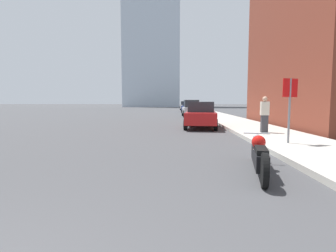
# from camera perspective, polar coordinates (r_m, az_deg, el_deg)

# --- Properties ---
(sidewalk) EXTENTS (2.98, 240.00, 0.15)m
(sidewalk) POSITION_cam_1_polar(r_m,az_deg,el_deg) (41.04, 7.94, 3.17)
(sidewalk) COLOR #B2ADA3
(sidewalk) RESTS_ON ground_plane
(distant_tower) EXTENTS (17.68, 17.68, 50.15)m
(distant_tower) POSITION_cam_1_polar(r_m,az_deg,el_deg) (92.44, -3.28, 19.98)
(distant_tower) COLOR silver
(distant_tower) RESTS_ON ground_plane
(motorcycle) EXTENTS (0.85, 2.68, 0.76)m
(motorcycle) POSITION_cam_1_polar(r_m,az_deg,el_deg) (5.97, 19.27, -5.91)
(motorcycle) COLOR black
(motorcycle) RESTS_ON ground_plane
(parked_car_red) EXTENTS (2.08, 4.22, 1.52)m
(parked_car_red) POSITION_cam_1_polar(r_m,az_deg,el_deg) (15.24, 7.16, 2.41)
(parked_car_red) COLOR red
(parked_car_red) RESTS_ON ground_plane
(parked_car_silver) EXTENTS (1.91, 4.53, 1.72)m
(parked_car_silver) POSITION_cam_1_polar(r_m,az_deg,el_deg) (27.30, 5.05, 3.86)
(parked_car_silver) COLOR #BCBCC1
(parked_car_silver) RESTS_ON ground_plane
(parked_car_blue) EXTENTS (2.13, 4.62, 1.64)m
(parked_car_blue) POSITION_cam_1_polar(r_m,az_deg,el_deg) (39.64, 4.37, 4.21)
(parked_car_blue) COLOR #1E3899
(parked_car_blue) RESTS_ON ground_plane
(parked_car_white) EXTENTS (1.89, 4.00, 1.68)m
(parked_car_white) POSITION_cam_1_polar(r_m,az_deg,el_deg) (50.33, 3.67, 4.43)
(parked_car_white) COLOR silver
(parked_car_white) RESTS_ON ground_plane
(stop_sign) EXTENTS (0.57, 0.26, 2.11)m
(stop_sign) POSITION_cam_1_polar(r_m,az_deg,el_deg) (9.48, 24.99, 5.31)
(stop_sign) COLOR slate
(stop_sign) RESTS_ON sidewalk
(pedestrian) EXTENTS (0.36, 0.22, 1.60)m
(pedestrian) POSITION_cam_1_polar(r_m,az_deg,el_deg) (12.41, 20.28, 2.42)
(pedestrian) COLOR #38383D
(pedestrian) RESTS_ON sidewalk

